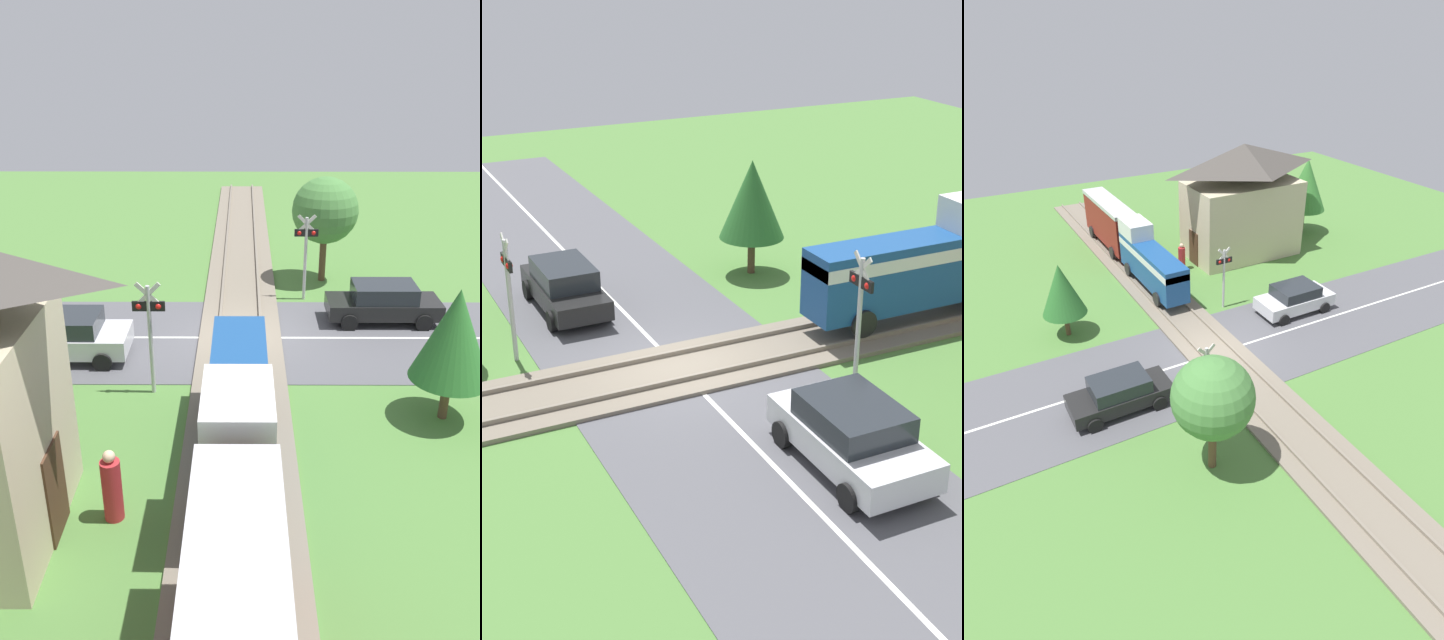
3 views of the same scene
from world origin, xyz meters
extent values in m
plane|color=#4C7A38|center=(0.00, 0.00, 0.00)|extent=(60.00, 60.00, 0.00)
cube|color=#515156|center=(0.00, 0.00, 0.01)|extent=(48.00, 6.40, 0.02)
cube|color=silver|center=(0.00, 0.00, 0.02)|extent=(48.00, 0.12, 0.00)
cube|color=#756B5B|center=(0.00, 0.00, 0.06)|extent=(2.80, 48.00, 0.12)
cube|color=slate|center=(-0.72, 0.00, 0.18)|extent=(0.10, 48.00, 0.12)
cube|color=slate|center=(0.72, 0.00, 0.18)|extent=(0.10, 48.00, 0.12)
cube|color=navy|center=(0.00, 7.10, 1.57)|extent=(1.35, 6.50, 1.90)
cube|color=silver|center=(0.00, 7.10, 2.09)|extent=(1.37, 6.50, 0.36)
cube|color=silver|center=(0.00, 9.31, 2.97)|extent=(1.35, 2.08, 0.90)
cylinder|color=black|center=(-0.72, 5.02, 0.62)|extent=(0.14, 0.76, 0.76)
cylinder|color=black|center=(0.72, 5.02, 0.62)|extent=(0.14, 0.76, 0.76)
cylinder|color=black|center=(-0.72, 9.18, 0.62)|extent=(0.14, 0.76, 0.76)
cylinder|color=black|center=(0.72, 9.18, 0.62)|extent=(0.14, 0.76, 0.76)
cube|color=#BCBCC1|center=(0.00, 13.96, 3.14)|extent=(1.41, 6.42, 0.24)
cylinder|color=black|center=(-0.72, 11.91, 0.62)|extent=(0.14, 0.76, 0.76)
cylinder|color=black|center=(0.72, 11.91, 0.62)|extent=(0.14, 0.76, 0.76)
cube|color=black|center=(-5.13, -1.44, 0.58)|extent=(4.02, 1.61, 0.56)
cube|color=#23282D|center=(-5.13, -1.44, 1.15)|extent=(2.21, 1.48, 0.58)
cylinder|color=black|center=(-3.82, -0.64, 0.30)|extent=(0.60, 0.18, 0.60)
cylinder|color=black|center=(-3.82, -2.24, 0.30)|extent=(0.60, 0.18, 0.60)
cylinder|color=black|center=(-6.43, -0.64, 0.30)|extent=(0.60, 0.18, 0.60)
cylinder|color=black|center=(-6.43, -2.24, 0.30)|extent=(0.60, 0.18, 0.60)
cube|color=silver|center=(5.52, 1.44, 0.62)|extent=(3.99, 1.80, 0.64)
cube|color=#23282D|center=(5.52, 1.44, 1.22)|extent=(2.19, 1.66, 0.56)
cylinder|color=black|center=(4.22, 0.54, 0.30)|extent=(0.60, 0.18, 0.60)
cylinder|color=black|center=(4.22, 2.34, 0.30)|extent=(0.60, 0.18, 0.60)
cylinder|color=black|center=(6.81, 0.54, 0.30)|extent=(0.60, 0.18, 0.60)
cylinder|color=black|center=(6.81, 2.34, 0.30)|extent=(0.60, 0.18, 0.60)
cylinder|color=#B7B7B7|center=(-2.49, -3.59, 1.64)|extent=(0.12, 0.12, 3.29)
cube|color=black|center=(-2.49, -3.59, 2.70)|extent=(0.90, 0.08, 0.28)
sphere|color=red|center=(-2.76, -3.59, 2.70)|extent=(0.18, 0.18, 0.18)
sphere|color=red|center=(-2.22, -3.59, 2.70)|extent=(0.18, 0.18, 0.18)
cube|color=silver|center=(-2.49, -3.59, 3.04)|extent=(0.72, 0.04, 0.72)
cube|color=silver|center=(-2.49, -3.59, 3.04)|extent=(0.72, 0.04, 0.72)
cylinder|color=#B7B7B7|center=(2.49, 3.59, 1.64)|extent=(0.12, 0.12, 3.29)
cube|color=black|center=(2.49, 3.59, 2.70)|extent=(0.90, 0.08, 0.28)
sphere|color=red|center=(2.76, 3.59, 2.70)|extent=(0.18, 0.18, 0.18)
sphere|color=red|center=(2.22, 3.59, 2.70)|extent=(0.18, 0.18, 0.18)
cube|color=silver|center=(2.49, 3.59, 3.04)|extent=(0.72, 0.04, 0.72)
cube|color=silver|center=(2.49, 3.59, 3.04)|extent=(0.72, 0.04, 0.72)
cube|color=#472D1E|center=(3.66, 9.22, 1.05)|extent=(0.06, 1.10, 2.10)
cylinder|color=#B2282D|center=(2.64, 8.81, 0.72)|extent=(0.42, 0.42, 1.44)
sphere|color=beige|center=(2.64, 8.81, 1.57)|extent=(0.26, 0.26, 0.26)
cylinder|color=brown|center=(-5.49, 4.88, 0.61)|extent=(0.24, 0.24, 1.21)
cone|color=#286628|center=(-5.49, 4.88, 2.46)|extent=(2.08, 2.08, 2.50)
cylinder|color=brown|center=(-3.43, -5.73, 0.93)|extent=(0.28, 0.28, 1.86)
sphere|color=#477F3D|center=(-3.43, -5.73, 3.02)|extent=(2.71, 2.71, 2.71)
camera|label=1|loc=(-0.09, 19.23, 9.29)|focal=35.00mm
camera|label=2|loc=(18.53, -7.87, 10.31)|focal=50.00mm
camera|label=3|loc=(-9.47, -16.24, 13.20)|focal=28.00mm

